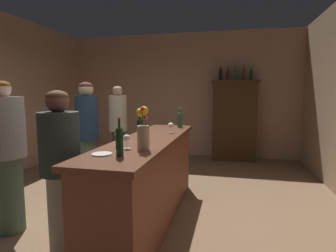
# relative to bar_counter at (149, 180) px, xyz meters

# --- Properties ---
(floor) EXTENTS (9.25, 9.25, 0.00)m
(floor) POSITION_rel_bar_counter_xyz_m (-0.29, 0.06, -0.50)
(floor) COLOR brown
(floor) RESTS_ON ground
(wall_back) EXTENTS (5.65, 0.12, 2.95)m
(wall_back) POSITION_rel_bar_counter_xyz_m (-0.29, 3.67, 0.97)
(wall_back) COLOR tan
(wall_back) RESTS_ON ground
(bar_counter) EXTENTS (0.62, 2.65, 1.00)m
(bar_counter) POSITION_rel_bar_counter_xyz_m (0.00, 0.00, 0.00)
(bar_counter) COLOR brown
(bar_counter) RESTS_ON ground
(display_cabinet) EXTENTS (1.03, 0.47, 1.81)m
(display_cabinet) POSITION_rel_bar_counter_xyz_m (0.99, 3.35, 0.43)
(display_cabinet) COLOR #382512
(display_cabinet) RESTS_ON ground
(wine_bottle_malbec) EXTENTS (0.06, 0.06, 0.32)m
(wine_bottle_malbec) POSITION_rel_bar_counter_xyz_m (0.04, -0.93, 0.63)
(wine_bottle_malbec) COLOR #15391C
(wine_bottle_malbec) RESTS_ON bar_counter
(wine_bottle_rose) EXTENTS (0.08, 0.08, 0.30)m
(wine_bottle_rose) POSITION_rel_bar_counter_xyz_m (0.16, 1.10, 0.63)
(wine_bottle_rose) COLOR #254A2B
(wine_bottle_rose) RESTS_ON bar_counter
(wine_bottle_syrah) EXTENTS (0.07, 0.07, 0.28)m
(wine_bottle_syrah) POSITION_rel_bar_counter_xyz_m (-0.13, 0.06, 0.62)
(wine_bottle_syrah) COLOR black
(wine_bottle_syrah) RESTS_ON bar_counter
(wine_glass_front) EXTENTS (0.08, 0.08, 0.15)m
(wine_glass_front) POSITION_rel_bar_counter_xyz_m (0.02, -0.16, 0.61)
(wine_glass_front) COLOR white
(wine_glass_front) RESTS_ON bar_counter
(wine_glass_mid) EXTENTS (0.08, 0.08, 0.13)m
(wine_glass_mid) POSITION_rel_bar_counter_xyz_m (0.15, 0.49, 0.59)
(wine_glass_mid) COLOR white
(wine_glass_mid) RESTS_ON bar_counter
(wine_glass_rear) EXTENTS (0.07, 0.07, 0.13)m
(wine_glass_rear) POSITION_rel_bar_counter_xyz_m (-0.02, -0.62, 0.59)
(wine_glass_rear) COLOR white
(wine_glass_rear) RESTS_ON bar_counter
(wine_glass_spare) EXTENTS (0.07, 0.07, 0.15)m
(wine_glass_spare) POSITION_rel_bar_counter_xyz_m (-0.14, -0.53, 0.60)
(wine_glass_spare) COLOR white
(wine_glass_spare) RESTS_ON bar_counter
(flower_arrangement) EXTENTS (0.12, 0.13, 0.40)m
(flower_arrangement) POSITION_rel_bar_counter_xyz_m (0.15, -0.65, 0.68)
(flower_arrangement) COLOR tan
(flower_arrangement) RESTS_ON bar_counter
(cheese_plate) EXTENTS (0.17, 0.17, 0.01)m
(cheese_plate) POSITION_rel_bar_counter_xyz_m (-0.13, -0.91, 0.50)
(cheese_plate) COLOR white
(cheese_plate) RESTS_ON bar_counter
(display_bottle_left) EXTENTS (0.07, 0.07, 0.32)m
(display_bottle_left) POSITION_rel_bar_counter_xyz_m (0.66, 3.35, 1.45)
(display_bottle_left) COLOR black
(display_bottle_left) RESTS_ON display_cabinet
(display_bottle_midleft) EXTENTS (0.07, 0.07, 0.30)m
(display_bottle_midleft) POSITION_rel_bar_counter_xyz_m (0.83, 3.35, 1.44)
(display_bottle_midleft) COLOR #482918
(display_bottle_midleft) RESTS_ON display_cabinet
(display_bottle_center) EXTENTS (0.08, 0.08, 0.32)m
(display_bottle_center) POSITION_rel_bar_counter_xyz_m (0.99, 3.35, 1.45)
(display_bottle_center) COLOR #2F512D
(display_bottle_center) RESTS_ON display_cabinet
(display_bottle_midright) EXTENTS (0.07, 0.07, 0.35)m
(display_bottle_midright) POSITION_rel_bar_counter_xyz_m (1.17, 3.35, 1.45)
(display_bottle_midright) COLOR #443115
(display_bottle_midright) RESTS_ON display_cabinet
(display_bottle_right) EXTENTS (0.07, 0.07, 0.30)m
(display_bottle_right) POSITION_rel_bar_counter_xyz_m (1.32, 3.35, 1.43)
(display_bottle_right) COLOR #153724
(display_bottle_right) RESTS_ON display_cabinet
(patron_redhead) EXTENTS (0.32, 0.32, 1.67)m
(patron_redhead) POSITION_rel_bar_counter_xyz_m (-1.09, 0.55, 0.43)
(patron_redhead) COLOR #4C6953
(patron_redhead) RESTS_ON ground
(patron_tall) EXTENTS (0.36, 0.36, 1.54)m
(patron_tall) POSITION_rel_bar_counter_xyz_m (-0.61, -0.79, 0.34)
(patron_tall) COLOR #9F9B91
(patron_tall) RESTS_ON ground
(patron_in_navy) EXTENTS (0.32, 0.32, 1.64)m
(patron_in_navy) POSITION_rel_bar_counter_xyz_m (-1.04, 1.51, 0.40)
(patron_in_navy) COLOR #333337
(patron_in_navy) RESTS_ON ground
(patron_in_grey) EXTENTS (0.39, 0.39, 1.64)m
(patron_in_grey) POSITION_rel_bar_counter_xyz_m (-1.41, -0.57, 0.39)
(patron_in_grey) COLOR #4A604E
(patron_in_grey) RESTS_ON ground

